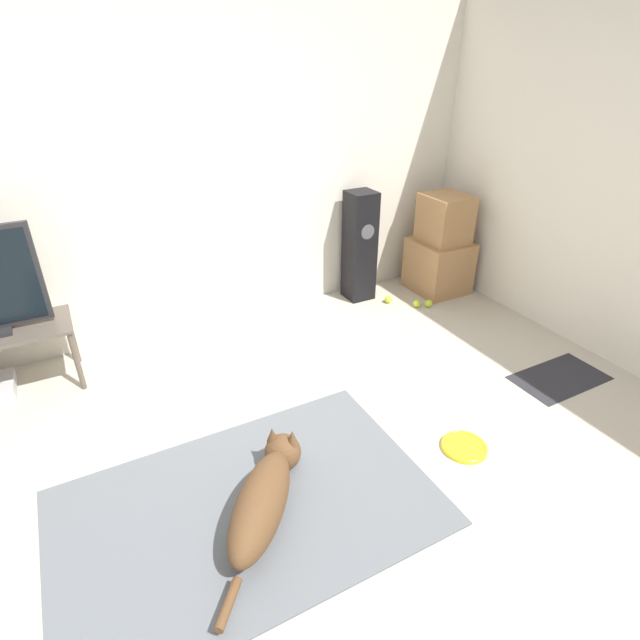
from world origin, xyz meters
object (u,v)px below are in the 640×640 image
(floor_speaker, at_px, (360,247))
(tennis_ball_loose_on_carpet, at_px, (417,303))
(frisbee, at_px, (464,447))
(tennis_ball_near_speaker, at_px, (388,299))
(tennis_ball_by_boxes, at_px, (428,303))
(cardboard_box_lower, at_px, (438,266))
(cardboard_box_upper, at_px, (445,219))
(dog, at_px, (265,495))

(floor_speaker, height_order, tennis_ball_loose_on_carpet, floor_speaker)
(frisbee, height_order, tennis_ball_loose_on_carpet, tennis_ball_loose_on_carpet)
(tennis_ball_near_speaker, height_order, tennis_ball_loose_on_carpet, same)
(tennis_ball_near_speaker, bearing_deg, tennis_ball_by_boxes, -41.14)
(cardboard_box_lower, relative_size, cardboard_box_upper, 1.17)
(dog, xyz_separation_m, cardboard_box_upper, (2.43, 1.65, 0.55))
(dog, bearing_deg, tennis_ball_by_boxes, 33.28)
(tennis_ball_near_speaker, bearing_deg, cardboard_box_upper, 1.55)
(cardboard_box_upper, height_order, tennis_ball_near_speaker, cardboard_box_upper)
(cardboard_box_upper, distance_m, tennis_ball_by_boxes, 0.76)
(cardboard_box_upper, height_order, tennis_ball_loose_on_carpet, cardboard_box_upper)
(floor_speaker, bearing_deg, dog, -132.08)
(tennis_ball_near_speaker, bearing_deg, tennis_ball_loose_on_carpet, -46.05)
(floor_speaker, relative_size, tennis_ball_loose_on_carpet, 14.67)
(cardboard_box_lower, bearing_deg, tennis_ball_near_speaker, -177.26)
(floor_speaker, relative_size, tennis_ball_near_speaker, 14.67)
(tennis_ball_loose_on_carpet, bearing_deg, cardboard_box_lower, 28.62)
(tennis_ball_near_speaker, relative_size, tennis_ball_loose_on_carpet, 1.00)
(frisbee, distance_m, cardboard_box_upper, 2.26)
(cardboard_box_upper, bearing_deg, tennis_ball_near_speaker, -178.45)
(cardboard_box_lower, xyz_separation_m, floor_speaker, (-0.74, 0.22, 0.25))
(frisbee, xyz_separation_m, tennis_ball_near_speaker, (0.68, 1.74, 0.02))
(dog, bearing_deg, floor_speaker, 47.92)
(frisbee, distance_m, tennis_ball_near_speaker, 1.87)
(cardboard_box_upper, bearing_deg, tennis_ball_by_boxes, -140.12)
(dog, distance_m, cardboard_box_upper, 2.99)
(floor_speaker, height_order, tennis_ball_by_boxes, floor_speaker)
(dog, relative_size, frisbee, 3.16)
(frisbee, height_order, cardboard_box_upper, cardboard_box_upper)
(dog, distance_m, floor_speaker, 2.55)
(dog, distance_m, tennis_ball_loose_on_carpet, 2.51)
(cardboard_box_upper, xyz_separation_m, floor_speaker, (-0.74, 0.23, -0.20))
(tennis_ball_by_boxes, height_order, tennis_ball_loose_on_carpet, same)
(dog, bearing_deg, cardboard_box_lower, 34.32)
(cardboard_box_upper, relative_size, tennis_ball_near_speaker, 6.38)
(tennis_ball_by_boxes, bearing_deg, cardboard_box_upper, 39.88)
(tennis_ball_by_boxes, bearing_deg, dog, -146.72)
(frisbee, distance_m, tennis_ball_loose_on_carpet, 1.78)
(cardboard_box_upper, relative_size, tennis_ball_loose_on_carpet, 6.38)
(frisbee, xyz_separation_m, floor_speaker, (0.51, 1.98, 0.47))
(tennis_ball_by_boxes, bearing_deg, tennis_ball_near_speaker, 138.86)
(cardboard_box_upper, bearing_deg, tennis_ball_loose_on_carpet, -152.64)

